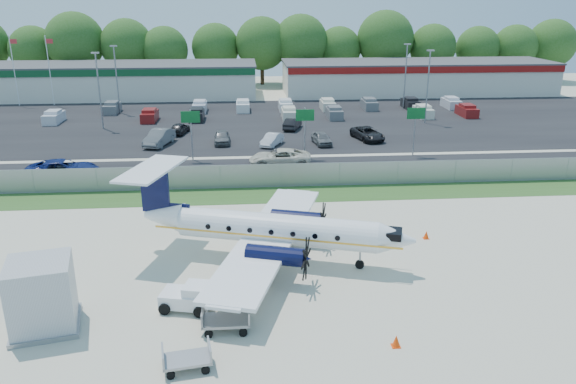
{
  "coord_description": "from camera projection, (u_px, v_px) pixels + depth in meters",
  "views": [
    {
      "loc": [
        -2.93,
        -30.59,
        14.97
      ],
      "look_at": [
        0.0,
        6.0,
        2.3
      ],
      "focal_mm": 35.0,
      "sensor_mm": 36.0,
      "label": 1
    }
  ],
  "objects": [
    {
      "name": "parked_car_a",
      "position": [
        160.0,
        145.0,
        60.55
      ],
      "size": [
        3.09,
        5.42,
        1.69
      ],
      "primitive_type": "imported",
      "rotation": [
        0.0,
        0.0,
        -0.27
      ],
      "color": "#595B5E",
      "rests_on": "ground"
    },
    {
      "name": "aircraft",
      "position": [
        271.0,
        228.0,
        33.31
      ],
      "size": [
        17.35,
        16.93,
        5.31
      ],
      "color": "white",
      "rests_on": "ground"
    },
    {
      "name": "building_east",
      "position": [
        417.0,
        77.0,
        93.43
      ],
      "size": [
        44.4,
        12.4,
        5.24
      ],
      "color": "silver",
      "rests_on": "ground"
    },
    {
      "name": "sign_right",
      "position": [
        415.0,
        120.0,
        55.39
      ],
      "size": [
        1.8,
        0.26,
        5.0
      ],
      "color": "gray",
      "rests_on": "ground"
    },
    {
      "name": "access_road",
      "position": [
        277.0,
        170.0,
        51.82
      ],
      "size": [
        170.0,
        8.0,
        0.02
      ],
      "primitive_type": "cube",
      "color": "black",
      "rests_on": "ground"
    },
    {
      "name": "light_pole_ne",
      "position": [
        428.0,
        82.0,
        69.53
      ],
      "size": [
        0.9,
        0.35,
        9.09
      ],
      "color": "gray",
      "rests_on": "ground"
    },
    {
      "name": "service_container",
      "position": [
        42.0,
        298.0,
        26.51
      ],
      "size": [
        3.68,
        3.68,
        3.43
      ],
      "color": "#B5B9BD",
      "rests_on": "ground"
    },
    {
      "name": "parked_car_e",
      "position": [
        367.0,
        140.0,
        62.85
      ],
      "size": [
        3.55,
        5.53,
        1.42
      ],
      "primitive_type": "imported",
      "rotation": [
        0.0,
        0.0,
        0.25
      ],
      "color": "black",
      "rests_on": "ground"
    },
    {
      "name": "parking_lot",
      "position": [
        267.0,
        122.0,
        71.61
      ],
      "size": [
        170.0,
        32.0,
        0.02
      ],
      "primitive_type": "cube",
      "color": "black",
      "rests_on": "ground"
    },
    {
      "name": "baggage_cart_far",
      "position": [
        187.0,
        358.0,
        23.83
      ],
      "size": [
        2.23,
        1.55,
        1.08
      ],
      "color": "gray",
      "rests_on": "ground"
    },
    {
      "name": "far_parking_rows",
      "position": [
        265.0,
        115.0,
        76.33
      ],
      "size": [
        56.0,
        10.0,
        1.6
      ],
      "primitive_type": null,
      "color": "gray",
      "rests_on": "ground"
    },
    {
      "name": "parked_car_g",
      "position": [
        292.0,
        129.0,
        67.93
      ],
      "size": [
        2.7,
        4.4,
        1.37
      ],
      "primitive_type": "imported",
      "rotation": [
        0.0,
        0.0,
        2.82
      ],
      "color": "black",
      "rests_on": "ground"
    },
    {
      "name": "light_pole_se",
      "position": [
        406.0,
        72.0,
        78.95
      ],
      "size": [
        0.9,
        0.35,
        9.09
      ],
      "color": "gray",
      "rests_on": "ground"
    },
    {
      "name": "parked_car_d",
      "position": [
        321.0,
        144.0,
        60.89
      ],
      "size": [
        2.15,
        4.16,
        1.35
      ],
      "primitive_type": "imported",
      "rotation": [
        0.0,
        0.0,
        0.14
      ],
      "color": "#595B5E",
      "rests_on": "ground"
    },
    {
      "name": "light_pole_nw",
      "position": [
        99.0,
        85.0,
        66.52
      ],
      "size": [
        0.9,
        0.35,
        9.09
      ],
      "color": "gray",
      "rests_on": "ground"
    },
    {
      "name": "parked_car_c",
      "position": [
        272.0,
        145.0,
        60.43
      ],
      "size": [
        2.86,
        4.08,
        1.28
      ],
      "primitive_type": "imported",
      "rotation": [
        0.0,
        0.0,
        -0.44
      ],
      "color": "silver",
      "rests_on": "ground"
    },
    {
      "name": "flagpole_east",
      "position": [
        50.0,
        66.0,
        81.58
      ],
      "size": [
        1.06,
        0.12,
        10.0
      ],
      "color": "white",
      "rests_on": "ground"
    },
    {
      "name": "parked_car_b",
      "position": [
        222.0,
        143.0,
        61.27
      ],
      "size": [
        1.77,
        4.22,
        1.43
      ],
      "primitive_type": "imported",
      "rotation": [
        0.0,
        0.0,
        0.02
      ],
      "color": "#595B5E",
      "rests_on": "ground"
    },
    {
      "name": "cone_nose",
      "position": [
        426.0,
        235.0,
        36.91
      ],
      "size": [
        0.38,
        0.38,
        0.54
      ],
      "color": "#FF4008",
      "rests_on": "ground"
    },
    {
      "name": "light_pole_sw",
      "position": [
        116.0,
        75.0,
        75.94
      ],
      "size": [
        0.9,
        0.35,
        9.09
      ],
      "color": "gray",
      "rests_on": "ground"
    },
    {
      "name": "cone_port_wing",
      "position": [
        396.0,
        341.0,
        25.43
      ],
      "size": [
        0.4,
        0.4,
        0.57
      ],
      "color": "#FF4008",
      "rests_on": "ground"
    },
    {
      "name": "building_west",
      "position": [
        111.0,
        80.0,
        89.66
      ],
      "size": [
        46.4,
        12.4,
        5.24
      ],
      "color": "silver",
      "rests_on": "ground"
    },
    {
      "name": "flagpole_west",
      "position": [
        14.0,
        67.0,
        81.2
      ],
      "size": [
        1.06,
        0.12,
        10.0
      ],
      "color": "white",
      "rests_on": "ground"
    },
    {
      "name": "perimeter_fence",
      "position": [
        280.0,
        176.0,
        46.79
      ],
      "size": [
        120.0,
        0.06,
        1.99
      ],
      "color": "gray",
      "rests_on": "ground"
    },
    {
      "name": "cone_starboard_wing",
      "position": [
        301.0,
        196.0,
        44.23
      ],
      "size": [
        0.41,
        0.41,
        0.58
      ],
      "color": "#FF4008",
      "rests_on": "ground"
    },
    {
      "name": "baggage_cart_near",
      "position": [
        226.0,
        319.0,
        26.62
      ],
      "size": [
        2.29,
        1.4,
        1.2
      ],
      "color": "gray",
      "rests_on": "ground"
    },
    {
      "name": "tree_line",
      "position": [
        259.0,
        84.0,
        103.65
      ],
      "size": [
        112.0,
        6.0,
        14.0
      ],
      "primitive_type": null,
      "color": "#275218",
      "rests_on": "ground"
    },
    {
      "name": "sign_mid",
      "position": [
        305.0,
        122.0,
        54.56
      ],
      "size": [
        1.8,
        0.26,
        5.0
      ],
      "color": "gray",
      "rests_on": "ground"
    },
    {
      "name": "pushback_tug",
      "position": [
        189.0,
        297.0,
        28.48
      ],
      "size": [
        2.79,
        2.29,
        1.36
      ],
      "color": "white",
      "rests_on": "ground"
    },
    {
      "name": "grass_verge",
      "position": [
        282.0,
        195.0,
        45.23
      ],
      "size": [
        170.0,
        4.0,
        0.02
      ],
      "primitive_type": "cube",
      "color": "#2D561E",
      "rests_on": "ground"
    },
    {
      "name": "road_car_mid",
      "position": [
        280.0,
        166.0,
        53.07
      ],
      "size": [
        5.92,
        2.97,
        1.61
      ],
      "primitive_type": "imported",
      "rotation": [
        0.0,
        0.0,
        -1.62
      ],
      "color": "beige",
      "rests_on": "ground"
    },
    {
      "name": "parked_car_f",
      "position": [
        180.0,
        134.0,
        65.55
      ],
      "size": [
        2.4,
        4.15,
        1.33
      ],
      "primitive_type": "imported",
      "rotation": [
        0.0,
        0.0,
        2.92
      ],
      "color": "black",
      "rests_on": "ground"
    },
    {
      "name": "sign_left",
      "position": [
        191.0,
        124.0,
        53.73
      ],
      "size": [
        1.8,
        0.26,
        5.0
      ],
      "color": "gray",
      "rests_on": "ground"
    },
    {
      "name": "road_car_west",
      "position": [
        64.0,
        179.0,
        49.24
      ],
      "size": [
        6.39,
        3.39,
        1.71
      ],
      "primitive_type": "imported",
      "rotation": [
        0.0,
        0.0,
        1.66
      ],
      "color": "navy",
      "rests_on": "ground"
    },
    {
      "name": "ground",
      "position": [
        296.0,
        260.0,
        33.93
      ],
      "size": [
        170.0,
        170.0,
        0.0
      ],
      "primitive_type": "plane",
      "color": "beige",
      "rests_on": "ground"
    }
  ]
}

